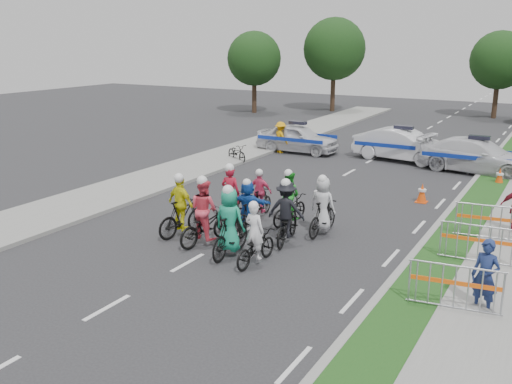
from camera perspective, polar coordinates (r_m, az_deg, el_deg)
The scene contains 28 objects.
ground at distance 15.34m, azimuth -6.84°, elevation -7.04°, with size 90.00×90.00×0.00m, color #28282B.
curb_right at distance 17.67m, azimuth 16.80°, elevation -4.36°, with size 0.20×60.00×0.12m, color gray.
grass_strip at distance 17.55m, azimuth 19.02°, elevation -4.71°, with size 1.20×60.00×0.11m, color #194817.
sidewalk_left at distance 22.95m, azimuth -12.56°, elevation 0.41°, with size 3.00×60.00×0.13m, color gray.
rider_0 at distance 14.96m, azimuth -0.08°, elevation -5.13°, with size 0.71×1.75×1.75m.
rider_1 at distance 15.46m, azimuth -2.61°, elevation -3.69°, with size 0.87×1.94×2.02m.
rider_2 at distance 16.43m, azimuth -5.15°, elevation -2.68°, with size 1.05×2.10×2.04m.
rider_3 at distance 17.17m, azimuth -7.44°, elevation -1.98°, with size 1.04×1.92×1.95m.
rider_4 at distance 16.49m, azimuth 3.06°, elevation -2.59°, with size 1.17×1.99×1.94m.
rider_5 at distance 17.25m, azimuth -0.79°, elevation -1.81°, with size 1.43×1.70×1.73m.
rider_6 at distance 18.10m, azimuth -2.49°, elevation -1.24°, with size 0.82×2.01×2.01m.
rider_7 at distance 17.24m, azimuth 6.67°, elevation -1.93°, with size 0.81×1.81×1.88m.
rider_8 at distance 18.19m, azimuth 3.32°, elevation -1.13°, with size 0.84×1.83×1.80m.
rider_9 at distance 18.79m, azimuth 0.44°, elevation -0.65°, with size 0.85×1.60×1.66m.
police_car_0 at distance 29.76m, azimuth 4.18°, elevation 5.39°, with size 1.72×4.27×1.45m, color silver.
police_car_1 at distance 28.41m, azimuth 14.45°, elevation 4.58°, with size 1.64×4.70×1.55m, color silver.
police_car_2 at distance 26.95m, azimuth 21.30°, elevation 3.38°, with size 2.08×5.11×1.48m, color silver.
spectator_0 at distance 13.27m, azimuth 21.95°, elevation -7.85°, with size 0.61×0.40×1.67m, color navy.
marshal_hiviz at distance 29.49m, azimuth 2.48°, elevation 5.48°, with size 1.04×0.60×1.61m, color #E59E0C.
barrier_0 at distance 13.09m, azimuth 19.25°, elevation -9.20°, with size 2.00×0.50×1.12m, color #A5A8AD, non-canonical shape.
barrier_1 at distance 15.92m, azimuth 21.35°, elevation -5.03°, with size 2.00×0.50×1.12m, color #A5A8AD, non-canonical shape.
barrier_2 at distance 17.88m, azimuth 22.39°, elevation -2.96°, with size 2.00×0.50×1.12m, color #A5A8AD, non-canonical shape.
cone_0 at distance 21.45m, azimuth 16.27°, elevation -0.11°, with size 0.40×0.40×0.70m.
cone_1 at distance 25.05m, azimuth 23.18°, elevation 1.42°, with size 0.40×0.40×0.70m.
parked_bike at distance 27.50m, azimuth -1.93°, elevation 3.96°, with size 0.56×1.61×0.84m, color black.
tree_0 at distance 45.39m, azimuth -0.18°, elevation 13.19°, with size 4.20×4.20×6.30m.
tree_3 at distance 46.78m, azimuth 7.83°, elevation 13.98°, with size 4.90×4.90×7.35m.
tree_4 at distance 45.72m, azimuth 23.19°, elevation 12.02°, with size 4.20×4.20×6.30m.
Camera 1 is at (8.55, -11.36, 5.78)m, focal length 40.00 mm.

